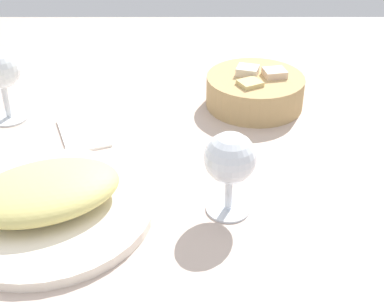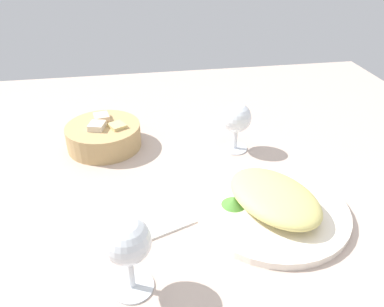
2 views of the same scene
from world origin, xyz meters
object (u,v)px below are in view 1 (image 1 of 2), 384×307
plate (51,209)px  wine_glass_near (232,162)px  bread_basket (257,91)px  folded_napkin (86,132)px  wine_glass_far (3,72)px

plate → wine_glass_near: 24.56cm
plate → bread_basket: bread_basket is taller
bread_basket → wine_glass_near: size_ratio=1.49×
folded_napkin → wine_glass_far: bearing=47.7°
plate → wine_glass_far: wine_glass_far is taller
bread_basket → folded_napkin: (-29.00, -10.37, -2.52)cm
bread_basket → folded_napkin: bread_basket is taller
wine_glass_far → folded_napkin: bearing=-21.7°
plate → folded_napkin: (0.97, 20.62, -0.30)cm
wine_glass_near → folded_napkin: bearing=138.8°
plate → wine_glass_far: (-12.70, 26.06, 7.88)cm
wine_glass_far → plate: bearing=-64.0°
wine_glass_far → folded_napkin: (13.66, -5.44, -8.18)cm
plate → wine_glass_far: 30.04cm
wine_glass_near → wine_glass_far: size_ratio=0.91×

